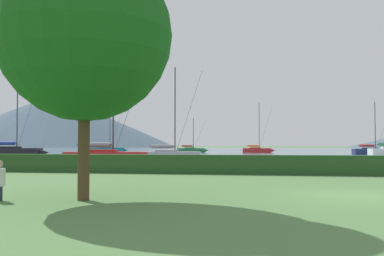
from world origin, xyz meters
name	(u,v)px	position (x,y,z in m)	size (l,w,h in m)	color
ground_plane	(360,196)	(0.00, 0.00, 0.00)	(1000.00, 1000.00, 0.00)	#517A42
harbor_water	(286,150)	(0.00, 137.00, 0.00)	(320.00, 246.00, 0.00)	slate
hedge_line	(326,165)	(0.00, 11.00, 0.56)	(80.00, 1.20, 1.13)	#284C23
sailboat_slip_0	(257,150)	(-7.04, 85.25, 0.61)	(7.16, 2.62, 10.80)	red
sailboat_slip_1	(191,150)	(-21.56, 85.04, 0.57)	(7.06, 2.85, 7.71)	#236B38
sailboat_slip_2	(171,155)	(-13.99, 32.29, 0.61)	(7.27, 2.17, 10.09)	#9E9EA3
sailboat_slip_3	(13,151)	(-39.52, 43.45, 0.79)	(9.40, 4.15, 14.03)	black
sailboat_slip_6	(108,150)	(-38.40, 77.59, 0.69)	(8.25, 3.22, 11.67)	#19707A
sailboat_slip_7	(373,151)	(13.59, 68.61, 0.62)	(7.64, 3.13, 9.18)	navy
sailboat_slip_8	(107,157)	(-17.34, 22.16, 0.69)	(8.31, 3.73, 11.49)	red
park_tree	(90,23)	(-8.47, -2.73, 5.55)	(5.49, 5.49, 8.63)	#4C3823
distant_hill_central_peak	(55,120)	(-167.46, 306.52, 19.95)	(182.39, 182.39, 39.90)	#425666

